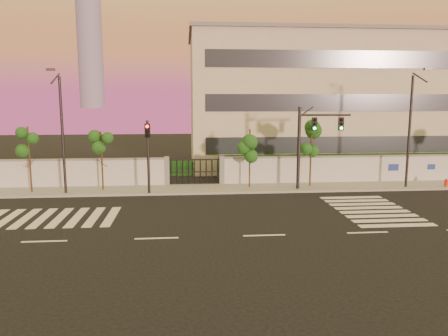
{
  "coord_description": "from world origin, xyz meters",
  "views": [
    {
      "loc": [
        -3.6,
        -19.43,
        6.35
      ],
      "look_at": [
        -1.37,
        6.0,
        2.27
      ],
      "focal_mm": 35.0,
      "sensor_mm": 36.0,
      "label": 1
    }
  ],
  "objects": [
    {
      "name": "fire_hydrant",
      "position": [
        14.82,
        9.54,
        0.35
      ],
      "size": [
        0.27,
        0.26,
        0.7
      ],
      "rotation": [
        0.0,
        0.0,
        -0.05
      ],
      "color": "red",
      "rests_on": "ground"
    },
    {
      "name": "streetlight_west",
      "position": [
        -11.58,
        9.53,
        4.39
      ],
      "size": [
        0.48,
        1.95,
        8.12
      ],
      "color": "black",
      "rests_on": "ground"
    },
    {
      "name": "road_markings",
      "position": [
        -1.58,
        3.76,
        0.01
      ],
      "size": [
        57.0,
        7.62,
        0.02
      ],
      "color": "silver",
      "rests_on": "ground"
    },
    {
      "name": "street_tree_d",
      "position": [
        0.87,
        10.64,
        3.11
      ],
      "size": [
        1.34,
        1.07,
        4.23
      ],
      "color": "#382314",
      "rests_on": "ground"
    },
    {
      "name": "street_tree_b",
      "position": [
        -13.91,
        10.21,
        3.33
      ],
      "size": [
        1.36,
        1.08,
        4.52
      ],
      "color": "#382314",
      "rests_on": "ground"
    },
    {
      "name": "distant_skyscraper",
      "position": [
        -65.0,
        280.0,
        61.98
      ],
      "size": [
        16.0,
        16.0,
        118.0
      ],
      "color": "slate",
      "rests_on": "ground"
    },
    {
      "name": "institutional_building",
      "position": [
        9.0,
        21.99,
        6.16
      ],
      "size": [
        24.4,
        12.4,
        12.25
      ],
      "color": "#B5B299",
      "rests_on": "ground"
    },
    {
      "name": "ground",
      "position": [
        0.0,
        0.0,
        0.0
      ],
      "size": [
        120.0,
        120.0,
        0.0
      ],
      "primitive_type": "plane",
      "color": "black",
      "rests_on": "ground"
    },
    {
      "name": "streetlight_east",
      "position": [
        11.91,
        9.52,
        4.48
      ],
      "size": [
        0.49,
        1.99,
        8.29
      ],
      "color": "black",
      "rests_on": "ground"
    },
    {
      "name": "perimeter_wall",
      "position": [
        0.1,
        12.0,
        1.07
      ],
      "size": [
        60.0,
        0.36,
        2.2
      ],
      "color": "#B5B8BD",
      "rests_on": "ground"
    },
    {
      "name": "hedge_row",
      "position": [
        1.17,
        14.74,
        0.82
      ],
      "size": [
        41.0,
        4.25,
        1.8
      ],
      "color": "#103611",
      "rests_on": "ground"
    },
    {
      "name": "traffic_signal_main",
      "position": [
        4.83,
        9.71,
        3.66
      ],
      "size": [
        3.66,
        0.37,
        5.79
      ],
      "rotation": [
        0.0,
        0.0,
        -0.01
      ],
      "color": "black",
      "rests_on": "ground"
    },
    {
      "name": "street_tree_c",
      "position": [
        -9.29,
        10.57,
        3.05
      ],
      "size": [
        1.43,
        1.14,
        4.14
      ],
      "color": "#382314",
      "rests_on": "ground"
    },
    {
      "name": "sidewalk",
      "position": [
        0.0,
        10.5,
        0.07
      ],
      "size": [
        60.0,
        3.0,
        0.15
      ],
      "primitive_type": "cube",
      "color": "gray",
      "rests_on": "ground"
    },
    {
      "name": "traffic_signal_secondary",
      "position": [
        -6.07,
        9.15,
        3.14
      ],
      "size": [
        0.38,
        0.36,
        4.94
      ],
      "rotation": [
        0.0,
        0.0,
        -0.34
      ],
      "color": "black",
      "rests_on": "ground"
    },
    {
      "name": "street_tree_e",
      "position": [
        5.26,
        10.68,
        3.43
      ],
      "size": [
        1.5,
        1.2,
        4.67
      ],
      "color": "#382314",
      "rests_on": "ground"
    }
  ]
}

